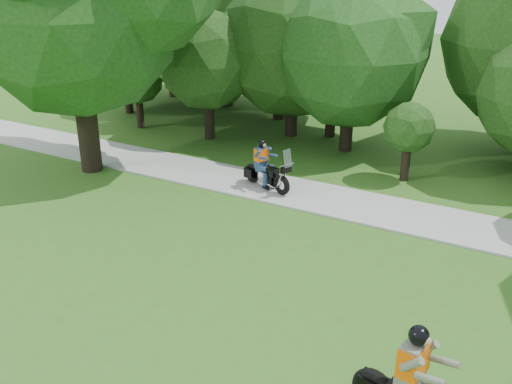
% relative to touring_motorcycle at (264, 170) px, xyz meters
% --- Properties ---
extents(walkway, '(60.00, 2.20, 0.06)m').
position_rel_touring_motorcycle_xyz_m(walkway, '(4.70, 0.13, -0.57)').
color(walkway, gray).
rests_on(walkway, ground).
extents(tree_line, '(39.09, 12.15, 7.85)m').
position_rel_touring_motorcycle_xyz_m(tree_line, '(4.72, 7.03, 3.07)').
color(tree_line, black).
rests_on(tree_line, ground).
extents(touring_motorcycle, '(1.90, 1.05, 1.49)m').
position_rel_touring_motorcycle_xyz_m(touring_motorcycle, '(0.00, 0.00, 0.00)').
color(touring_motorcycle, black).
rests_on(touring_motorcycle, walkway).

